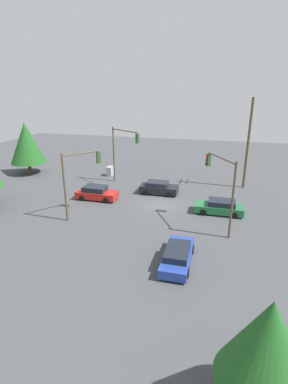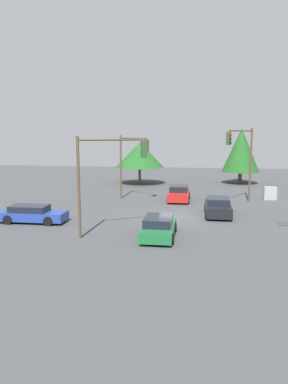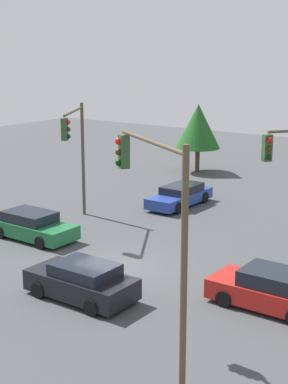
{
  "view_description": "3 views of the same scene",
  "coord_description": "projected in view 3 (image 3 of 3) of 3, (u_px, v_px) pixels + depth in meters",
  "views": [
    {
      "loc": [
        27.62,
        5.39,
        11.33
      ],
      "look_at": [
        1.95,
        -1.32,
        1.91
      ],
      "focal_mm": 28.0,
      "sensor_mm": 36.0,
      "label": 1
    },
    {
      "loc": [
        -1.51,
        27.89,
        6.42
      ],
      "look_at": [
        2.36,
        0.88,
        2.02
      ],
      "focal_mm": 35.0,
      "sensor_mm": 36.0,
      "label": 2
    },
    {
      "loc": [
        -18.24,
        -14.62,
        8.99
      ],
      "look_at": [
        2.59,
        0.34,
        2.72
      ],
      "focal_mm": 55.0,
      "sensor_mm": 36.0,
      "label": 3
    }
  ],
  "objects": [
    {
      "name": "sedan_blue",
      "position": [
        180.0,
        196.0,
        34.45
      ],
      "size": [
        4.8,
        1.89,
        1.23
      ],
      "rotation": [
        0.0,
        0.0,
        1.57
      ],
      "color": "#233D93",
      "rests_on": "ground_plane"
    },
    {
      "name": "sedan_dark",
      "position": [
        82.0,
        281.0,
        21.6
      ],
      "size": [
        2.03,
        4.16,
        1.38
      ],
      "color": "black",
      "rests_on": "ground_plane"
    },
    {
      "name": "ground_plane",
      "position": [
        115.0,
        267.0,
        24.81
      ],
      "size": [
        80.0,
        80.0,
        0.0
      ],
      "primitive_type": "plane",
      "color": "#424447"
    },
    {
      "name": "sedan_green",
      "position": [
        32.0,
        226.0,
        28.47
      ],
      "size": [
        2.0,
        4.44,
        1.33
      ],
      "rotation": [
        0.0,
        0.0,
        3.14
      ],
      "color": "#1E6638",
      "rests_on": "ground_plane"
    },
    {
      "name": "traffic_signal_cross",
      "position": [
        76.0,
        143.0,
        30.15
      ],
      "size": [
        3.95,
        2.49,
        6.19
      ],
      "rotation": [
        0.0,
        0.0,
        3.67
      ],
      "color": "brown",
      "rests_on": "ground_plane"
    },
    {
      "name": "sedan_red",
      "position": [
        271.0,
        290.0,
        20.82
      ],
      "size": [
        2.03,
        4.26,
        1.41
      ],
      "color": "red",
      "rests_on": "ground_plane"
    },
    {
      "name": "tree_corner",
      "position": [
        198.0,
        126.0,
        43.39
      ],
      "size": [
        3.31,
        3.31,
        5.06
      ],
      "color": "#4C3823",
      "rests_on": "ground_plane"
    },
    {
      "name": "traffic_signal_aux",
      "position": [
        157.0,
        211.0,
        16.12
      ],
      "size": [
        2.63,
        3.99,
        6.76
      ],
      "rotation": [
        0.0,
        0.0,
        1.01
      ],
      "color": "brown",
      "rests_on": "ground_plane"
    }
  ]
}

